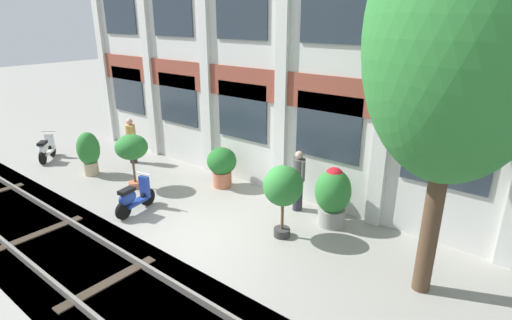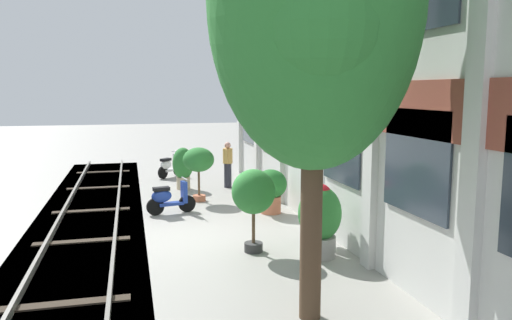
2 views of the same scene
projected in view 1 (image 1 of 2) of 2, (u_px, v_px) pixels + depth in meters
The scene contains 13 objects.
ground_plane at pixel (205, 235), 9.52m from camera, with size 80.00×80.00×0.00m, color gray.
apartment_facade at pixel (289, 49), 10.58m from camera, with size 17.65×0.64×8.26m.
rail_tracks at pixel (114, 292), 7.77m from camera, with size 25.29×2.80×0.43m.
broadleaf_tree at pixel (461, 43), 6.12m from camera, with size 3.15×3.00×7.02m.
potted_plant_terracotta_small at pixel (283, 188), 9.07m from camera, with size 0.92×0.92×1.77m.
potted_plant_stone_basin at pixel (222, 164), 12.03m from camera, with size 0.89×0.89×1.23m.
potted_plant_glazed_jar at pixel (89, 151), 12.92m from camera, with size 0.72×0.72×1.44m.
potted_plant_fluted_column at pixel (333, 194), 9.75m from camera, with size 0.89×0.89×1.52m.
potted_plant_low_pan at pixel (132, 149), 11.77m from camera, with size 0.95×0.95×1.66m.
scooter_near_curb at pixel (133, 198), 10.46m from camera, with size 0.56×1.37×0.98m.
scooter_second_parked at pixel (46, 149), 14.29m from camera, with size 1.04×1.04×0.98m.
resident_by_doorway at pixel (131, 139), 13.96m from camera, with size 0.50×0.34×1.60m.
resident_watching_tracks at pixel (298, 179), 10.48m from camera, with size 0.48×0.34×1.67m.
Camera 1 is at (6.19, -5.73, 4.93)m, focal length 28.00 mm.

